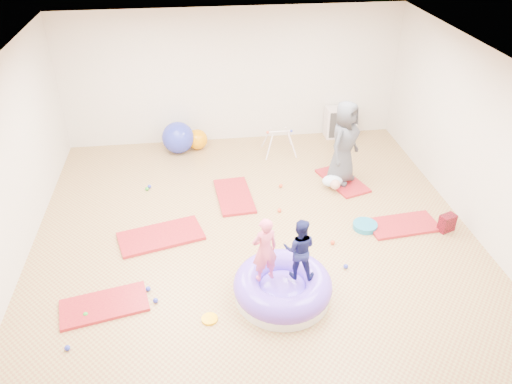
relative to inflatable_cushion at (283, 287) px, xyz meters
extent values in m
cube|color=#A59052|center=(-0.19, 1.00, -0.16)|extent=(7.00, 8.00, 0.01)
cube|color=silver|center=(-0.19, 1.00, 2.64)|extent=(7.00, 8.00, 0.01)
cube|color=beige|center=(-0.19, 5.00, 1.24)|extent=(7.00, 0.01, 2.80)
cube|color=beige|center=(3.31, 1.00, 1.24)|extent=(0.01, 8.00, 2.80)
cube|color=#B03121|center=(-2.40, 0.12, -0.14)|extent=(1.23, 0.80, 0.05)
cube|color=#B03121|center=(-1.69, 1.56, -0.14)|extent=(1.43, 0.97, 0.05)
cube|color=#B03121|center=(-0.42, 2.60, -0.14)|extent=(0.68, 1.23, 0.05)
cube|color=#B03121|center=(2.26, 1.34, -0.14)|extent=(1.19, 0.67, 0.05)
cube|color=#B03121|center=(1.66, 2.86, -0.14)|extent=(0.86, 1.23, 0.05)
cylinder|color=white|center=(0.00, 0.00, -0.09)|extent=(1.30, 1.30, 0.15)
torus|color=#6D42E0|center=(0.00, 0.00, 0.05)|extent=(1.35, 1.35, 0.36)
ellipsoid|color=#6D42E0|center=(0.00, 0.00, -0.04)|extent=(0.71, 0.71, 0.32)
imported|color=#EE5A7D|center=(-0.25, 0.02, 0.71)|extent=(0.40, 0.32, 0.97)
imported|color=#161A4E|center=(0.21, 0.02, 0.67)|extent=(0.51, 0.44, 0.90)
imported|color=#414348|center=(1.62, 2.85, 0.67)|extent=(0.89, 0.90, 1.57)
ellipsoid|color=silver|center=(1.41, 2.67, -0.01)|extent=(0.39, 0.25, 0.22)
sphere|color=tan|center=(1.41, 2.49, 0.02)|extent=(0.18, 0.18, 0.18)
sphere|color=#2731AD|center=(-1.95, 3.11, -0.13)|extent=(0.07, 0.07, 0.07)
sphere|color=green|center=(-2.62, -0.04, -0.13)|extent=(0.07, 0.07, 0.07)
sphere|color=#E44924|center=(0.47, 2.81, -0.13)|extent=(0.07, 0.07, 0.07)
sphere|color=#E44924|center=(0.98, 1.03, -0.13)|extent=(0.07, 0.07, 0.07)
sphere|color=#E44924|center=(0.31, 2.02, -0.13)|extent=(0.07, 0.07, 0.07)
sphere|color=green|center=(-1.99, 3.03, -0.13)|extent=(0.07, 0.07, 0.07)
sphere|color=#2731AD|center=(-2.76, -0.57, -0.13)|extent=(0.07, 0.07, 0.07)
sphere|color=#2731AD|center=(-1.72, 0.11, -0.13)|extent=(0.07, 0.07, 0.07)
sphere|color=#2731AD|center=(1.03, 0.45, -0.13)|extent=(0.07, 0.07, 0.07)
sphere|color=#2731AD|center=(-1.83, 0.35, -0.13)|extent=(0.07, 0.07, 0.07)
sphere|color=#2731AD|center=(-1.40, 4.50, 0.16)|extent=(0.66, 0.66, 0.66)
sphere|color=orange|center=(-1.00, 4.60, 0.05)|extent=(0.43, 0.43, 0.43)
cylinder|color=beige|center=(0.44, 3.95, 0.11)|extent=(0.19, 0.20, 0.51)
cylinder|color=beige|center=(0.44, 4.38, 0.11)|extent=(0.19, 0.20, 0.51)
cylinder|color=beige|center=(0.91, 3.95, 0.11)|extent=(0.19, 0.20, 0.51)
cylinder|color=beige|center=(0.91, 4.38, 0.11)|extent=(0.19, 0.20, 0.51)
cylinder|color=beige|center=(0.67, 4.17, 0.33)|extent=(0.49, 0.03, 0.03)
sphere|color=#E44924|center=(0.43, 4.17, 0.33)|extent=(0.06, 0.06, 0.06)
sphere|color=#2731AD|center=(0.92, 4.17, 0.33)|extent=(0.06, 0.06, 0.06)
cube|color=beige|center=(2.15, 4.80, 0.17)|extent=(0.68, 0.33, 0.68)
cube|color=#302E2E|center=(2.15, 4.64, 0.17)|extent=(0.58, 0.02, 0.58)
cube|color=beige|center=(2.15, 4.75, 0.17)|extent=(0.02, 0.23, 0.60)
cube|color=beige|center=(2.15, 4.75, 0.17)|extent=(0.60, 0.23, 0.02)
cylinder|color=teal|center=(1.62, 1.38, -0.12)|extent=(0.40, 0.40, 0.09)
cube|color=maroon|center=(2.91, 1.14, -0.02)|extent=(0.30, 0.24, 0.30)
cylinder|color=#FFB400|center=(-1.02, -0.31, -0.15)|extent=(0.21, 0.21, 0.03)
camera|label=1|loc=(-1.02, -4.95, 4.71)|focal=35.00mm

